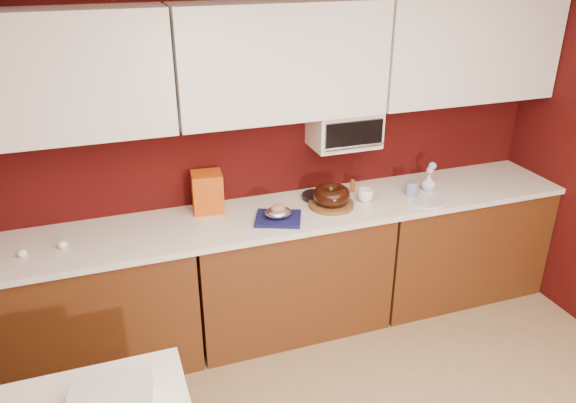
# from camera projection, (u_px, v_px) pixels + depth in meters

# --- Properties ---
(wall_back) EXTENTS (4.00, 0.02, 2.50)m
(wall_back) POSITION_uv_depth(u_px,v_px,m) (274.00, 146.00, 3.81)
(wall_back) COLOR #3B0908
(wall_back) RESTS_ON floor
(base_cabinet_left) EXTENTS (1.31, 0.58, 0.86)m
(base_cabinet_left) POSITION_uv_depth(u_px,v_px,m) (87.00, 310.00, 3.49)
(base_cabinet_left) COLOR #522A10
(base_cabinet_left) RESTS_ON floor
(base_cabinet_center) EXTENTS (1.31, 0.58, 0.86)m
(base_cabinet_center) POSITION_uv_depth(u_px,v_px,m) (289.00, 272.00, 3.89)
(base_cabinet_center) COLOR #522A10
(base_cabinet_center) RESTS_ON floor
(base_cabinet_right) EXTENTS (1.31, 0.58, 0.86)m
(base_cabinet_right) POSITION_uv_depth(u_px,v_px,m) (453.00, 241.00, 4.29)
(base_cabinet_right) COLOR #522A10
(base_cabinet_right) RESTS_ON floor
(countertop) EXTENTS (4.00, 0.62, 0.04)m
(countertop) POSITION_uv_depth(u_px,v_px,m) (289.00, 214.00, 3.70)
(countertop) COLOR silver
(countertop) RESTS_ON base_cabinet_center
(upper_cabinet_left) EXTENTS (1.31, 0.33, 0.70)m
(upper_cabinet_left) POSITION_uv_depth(u_px,v_px,m) (47.00, 77.00, 3.02)
(upper_cabinet_left) COLOR white
(upper_cabinet_left) RESTS_ON wall_back
(upper_cabinet_center) EXTENTS (1.31, 0.33, 0.70)m
(upper_cabinet_center) POSITION_uv_depth(u_px,v_px,m) (281.00, 61.00, 3.42)
(upper_cabinet_center) COLOR white
(upper_cabinet_center) RESTS_ON wall_back
(upper_cabinet_right) EXTENTS (1.31, 0.33, 0.70)m
(upper_cabinet_right) POSITION_uv_depth(u_px,v_px,m) (467.00, 49.00, 3.82)
(upper_cabinet_right) COLOR white
(upper_cabinet_right) RESTS_ON wall_back
(toaster_oven) EXTENTS (0.45, 0.30, 0.25)m
(toaster_oven) POSITION_uv_depth(u_px,v_px,m) (344.00, 128.00, 3.77)
(toaster_oven) COLOR white
(toaster_oven) RESTS_ON upper_cabinet_center
(toaster_oven_door) EXTENTS (0.40, 0.02, 0.18)m
(toaster_oven_door) POSITION_uv_depth(u_px,v_px,m) (354.00, 135.00, 3.63)
(toaster_oven_door) COLOR black
(toaster_oven_door) RESTS_ON toaster_oven
(toaster_oven_handle) EXTENTS (0.42, 0.02, 0.02)m
(toaster_oven_handle) POSITION_uv_depth(u_px,v_px,m) (355.00, 147.00, 3.65)
(toaster_oven_handle) COLOR silver
(toaster_oven_handle) RESTS_ON toaster_oven
(cake_base) EXTENTS (0.31, 0.31, 0.03)m
(cake_base) POSITION_uv_depth(u_px,v_px,m) (331.00, 204.00, 3.75)
(cake_base) COLOR brown
(cake_base) RESTS_ON countertop
(bundt_cake) EXTENTS (0.26, 0.26, 0.10)m
(bundt_cake) POSITION_uv_depth(u_px,v_px,m) (332.00, 195.00, 3.73)
(bundt_cake) COLOR black
(bundt_cake) RESTS_ON cake_base
(navy_towel) EXTENTS (0.36, 0.33, 0.02)m
(navy_towel) POSITION_uv_depth(u_px,v_px,m) (278.00, 218.00, 3.57)
(navy_towel) COLOR #14144B
(navy_towel) RESTS_ON countertop
(foil_ham_nest) EXTENTS (0.19, 0.16, 0.06)m
(foil_ham_nest) POSITION_uv_depth(u_px,v_px,m) (278.00, 212.00, 3.55)
(foil_ham_nest) COLOR silver
(foil_ham_nest) RESTS_ON navy_towel
(roasted_ham) EXTENTS (0.10, 0.09, 0.06)m
(roasted_ham) POSITION_uv_depth(u_px,v_px,m) (278.00, 209.00, 3.54)
(roasted_ham) COLOR #AE734F
(roasted_ham) RESTS_ON foil_ham_nest
(pandoro_box) EXTENTS (0.21, 0.20, 0.26)m
(pandoro_box) POSITION_uv_depth(u_px,v_px,m) (207.00, 192.00, 3.65)
(pandoro_box) COLOR #AA2B0B
(pandoro_box) RESTS_ON countertop
(dark_pan) EXTENTS (0.24, 0.24, 0.03)m
(dark_pan) POSITION_uv_depth(u_px,v_px,m) (315.00, 196.00, 3.87)
(dark_pan) COLOR black
(dark_pan) RESTS_ON countertop
(coffee_mug) EXTENTS (0.10, 0.10, 0.10)m
(coffee_mug) POSITION_uv_depth(u_px,v_px,m) (366.00, 194.00, 3.82)
(coffee_mug) COLOR white
(coffee_mug) RESTS_ON countertop
(blue_jar) EXTENTS (0.09, 0.09, 0.10)m
(blue_jar) POSITION_uv_depth(u_px,v_px,m) (412.00, 188.00, 3.91)
(blue_jar) COLOR navy
(blue_jar) RESTS_ON countertop
(flower_vase) EXTENTS (0.11, 0.11, 0.13)m
(flower_vase) POSITION_uv_depth(u_px,v_px,m) (429.00, 181.00, 3.99)
(flower_vase) COLOR silver
(flower_vase) RESTS_ON countertop
(flower_pink) EXTENTS (0.05, 0.05, 0.05)m
(flower_pink) POSITION_uv_depth(u_px,v_px,m) (430.00, 170.00, 3.95)
(flower_pink) COLOR pink
(flower_pink) RESTS_ON flower_vase
(flower_blue) EXTENTS (0.06, 0.06, 0.06)m
(flower_blue) POSITION_uv_depth(u_px,v_px,m) (432.00, 166.00, 3.97)
(flower_blue) COLOR #88B5DA
(flower_blue) RESTS_ON flower_vase
(china_plate) EXTENTS (0.25, 0.25, 0.01)m
(china_plate) POSITION_uv_depth(u_px,v_px,m) (428.00, 202.00, 3.80)
(china_plate) COLOR silver
(china_plate) RESTS_ON countertop
(amber_bottle) EXTENTS (0.03, 0.03, 0.09)m
(amber_bottle) POSITION_uv_depth(u_px,v_px,m) (352.00, 186.00, 3.96)
(amber_bottle) COLOR brown
(amber_bottle) RESTS_ON countertop
(egg_left) EXTENTS (0.06, 0.05, 0.04)m
(egg_left) POSITION_uv_depth(u_px,v_px,m) (22.00, 253.00, 3.15)
(egg_left) COLOR white
(egg_left) RESTS_ON countertop
(egg_right) EXTENTS (0.06, 0.05, 0.04)m
(egg_right) POSITION_uv_depth(u_px,v_px,m) (63.00, 245.00, 3.24)
(egg_right) COLOR white
(egg_right) RESTS_ON countertop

